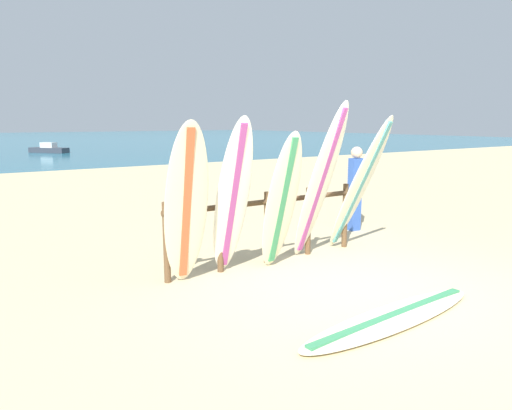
% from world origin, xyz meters
% --- Properties ---
extents(ground_plane, '(120.00, 120.00, 0.00)m').
position_xyz_m(ground_plane, '(0.00, 0.00, 0.00)').
color(ground_plane, '#D3BC8C').
extents(surfboard_rack, '(3.37, 0.09, 1.10)m').
position_xyz_m(surfboard_rack, '(-0.41, 1.71, 0.68)').
color(surfboard_rack, brown).
rests_on(surfboard_rack, ground).
extents(surfboard_leaning_far_left, '(0.69, 0.82, 2.18)m').
position_xyz_m(surfboard_leaning_far_left, '(-1.91, 1.36, 1.09)').
color(surfboard_leaning_far_left, beige).
rests_on(surfboard_leaning_far_left, ground).
extents(surfboard_leaning_left, '(0.54, 0.80, 2.23)m').
position_xyz_m(surfboard_leaning_left, '(-1.18, 1.42, 1.11)').
color(surfboard_leaning_left, white).
rests_on(surfboard_leaning_left, ground).
extents(surfboard_leaning_center_left, '(0.61, 0.65, 2.03)m').
position_xyz_m(surfboard_leaning_center_left, '(-0.45, 1.29, 1.01)').
color(surfboard_leaning_center_left, beige).
rests_on(surfboard_leaning_center_left, ground).
extents(surfboard_leaning_center, '(0.62, 1.03, 2.45)m').
position_xyz_m(surfboard_leaning_center, '(0.29, 1.32, 1.22)').
color(surfboard_leaning_center, silver).
rests_on(surfboard_leaning_center, ground).
extents(surfboard_leaning_center_right, '(0.68, 1.19, 2.25)m').
position_xyz_m(surfboard_leaning_center_right, '(1.15, 1.33, 1.13)').
color(surfboard_leaning_center_right, silver).
rests_on(surfboard_leaning_center_right, ground).
extents(surfboard_lying_on_sand, '(2.77, 0.69, 0.08)m').
position_xyz_m(surfboard_lying_on_sand, '(-0.49, -0.80, 0.04)').
color(surfboard_lying_on_sand, beige).
rests_on(surfboard_lying_on_sand, ground).
extents(beachgoer_standing, '(0.28, 0.22, 1.66)m').
position_xyz_m(beachgoer_standing, '(2.28, 2.51, 0.91)').
color(beachgoer_standing, '#3359B2').
rests_on(beachgoer_standing, ground).
extents(small_boat_offshore, '(2.36, 2.70, 0.71)m').
position_xyz_m(small_boat_offshore, '(1.65, 30.88, 0.26)').
color(small_boat_offshore, '#333842').
rests_on(small_boat_offshore, ocean_water).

